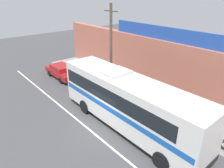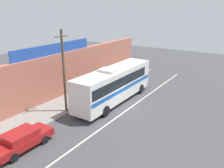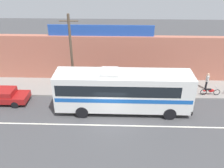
# 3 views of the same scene
# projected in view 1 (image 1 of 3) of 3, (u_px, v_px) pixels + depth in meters

# --- Properties ---
(ground_plane) EXTENTS (70.00, 70.00, 0.00)m
(ground_plane) POSITION_uv_depth(u_px,v_px,m) (102.00, 127.00, 14.27)
(ground_plane) COLOR #444447
(sidewalk_slab) EXTENTS (30.00, 3.60, 0.14)m
(sidewalk_slab) POSITION_uv_depth(u_px,v_px,m) (151.00, 102.00, 17.31)
(sidewalk_slab) COLOR gray
(sidewalk_slab) RESTS_ON ground_plane
(storefront_facade) EXTENTS (30.00, 0.70, 4.80)m
(storefront_facade) POSITION_uv_depth(u_px,v_px,m) (170.00, 70.00, 17.61)
(storefront_facade) COLOR #B26651
(storefront_facade) RESTS_ON ground_plane
(storefront_billboard) EXTENTS (10.56, 0.12, 1.10)m
(storefront_billboard) POSITION_uv_depth(u_px,v_px,m) (162.00, 33.00, 17.22)
(storefront_billboard) COLOR #234CAD
(storefront_billboard) RESTS_ON storefront_facade
(road_center_stripe) EXTENTS (30.00, 0.14, 0.01)m
(road_center_stripe) POSITION_uv_depth(u_px,v_px,m) (92.00, 132.00, 13.80)
(road_center_stripe) COLOR silver
(road_center_stripe) RESTS_ON ground_plane
(intercity_bus) EXTENTS (11.27, 2.62, 3.78)m
(intercity_bus) POSITION_uv_depth(u_px,v_px,m) (127.00, 100.00, 13.56)
(intercity_bus) COLOR silver
(intercity_bus) RESTS_ON ground_plane
(parked_car) EXTENTS (4.44, 1.84, 1.37)m
(parked_car) POSITION_uv_depth(u_px,v_px,m) (62.00, 71.00, 22.07)
(parked_car) COLOR maroon
(parked_car) RESTS_ON ground_plane
(utility_pole) EXTENTS (1.60, 0.22, 7.58)m
(utility_pole) POSITION_uv_depth(u_px,v_px,m) (111.00, 50.00, 17.35)
(utility_pole) COLOR brown
(utility_pole) RESTS_ON sidewalk_slab
(motorcycle_orange) EXTENTS (1.83, 0.56, 0.94)m
(motorcycle_orange) POSITION_uv_depth(u_px,v_px,m) (212.00, 137.00, 12.44)
(motorcycle_orange) COLOR black
(motorcycle_orange) RESTS_ON sidewalk_slab
(pedestrian_near_shop) EXTENTS (0.30, 0.48, 1.74)m
(pedestrian_near_shop) POSITION_uv_depth(u_px,v_px,m) (184.00, 102.00, 15.13)
(pedestrian_near_shop) COLOR navy
(pedestrian_near_shop) RESTS_ON sidewalk_slab
(pedestrian_far_right) EXTENTS (0.30, 0.48, 1.59)m
(pedestrian_far_right) POSITION_uv_depth(u_px,v_px,m) (168.00, 99.00, 15.71)
(pedestrian_far_right) COLOR black
(pedestrian_far_right) RESTS_ON sidewalk_slab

